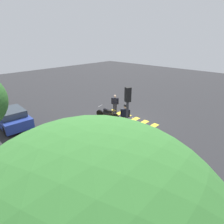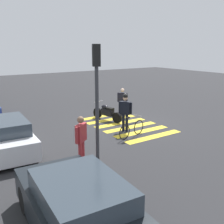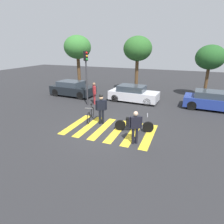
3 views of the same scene
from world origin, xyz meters
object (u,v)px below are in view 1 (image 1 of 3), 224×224
(traffic_light_pole, at_px, (127,114))
(officer_on_foot, at_px, (125,114))
(police_motorcycle, at_px, (107,114))
(car_white_van, at_px, (55,147))
(pedestrian_bystander, at_px, (115,146))
(car_black_suv, at_px, (148,206))
(leaning_bicycle, at_px, (132,128))
(officer_by_motorcycle, at_px, (115,103))
(car_blue_hatchback, at_px, (12,118))

(traffic_light_pole, bearing_deg, officer_on_foot, -49.90)
(police_motorcycle, bearing_deg, car_white_van, 105.98)
(pedestrian_bystander, xyz_separation_m, car_black_suv, (-3.17, 1.71, -0.35))
(leaning_bicycle, xyz_separation_m, officer_on_foot, (0.88, -0.26, 0.72))
(police_motorcycle, xyz_separation_m, car_black_suv, (-7.56, 5.59, 0.23))
(police_motorcycle, relative_size, officer_by_motorcycle, 1.28)
(pedestrian_bystander, relative_size, car_black_suv, 0.42)
(car_black_suv, xyz_separation_m, car_blue_hatchback, (11.93, 0.36, -0.02))
(pedestrian_bystander, distance_m, car_black_suv, 3.62)
(leaning_bicycle, bearing_deg, car_black_suv, 132.17)
(police_motorcycle, xyz_separation_m, car_white_van, (-1.67, 5.83, 0.21))
(officer_on_foot, distance_m, officer_by_motorcycle, 3.07)
(car_white_van, height_order, car_blue_hatchback, car_white_van)
(car_white_van, distance_m, traffic_light_pole, 4.47)
(police_motorcycle, height_order, pedestrian_bystander, pedestrian_bystander)
(leaning_bicycle, xyz_separation_m, car_black_suv, (-4.54, 5.01, 0.29))
(officer_on_foot, xyz_separation_m, car_blue_hatchback, (6.51, 5.63, -0.45))
(traffic_light_pole, bearing_deg, car_black_suv, 142.45)
(leaning_bicycle, xyz_separation_m, traffic_light_pole, (-1.78, 2.89, 2.41))
(car_black_suv, bearing_deg, police_motorcycle, -36.48)
(car_black_suv, xyz_separation_m, car_white_van, (5.89, 0.24, -0.02))
(officer_by_motorcycle, xyz_separation_m, traffic_light_pole, (-5.21, 4.84, 1.85))
(car_white_van, xyz_separation_m, traffic_light_pole, (-3.13, -2.36, 2.14))
(leaning_bicycle, bearing_deg, traffic_light_pole, 121.60)
(leaning_bicycle, relative_size, car_blue_hatchback, 0.42)
(officer_on_foot, bearing_deg, traffic_light_pole, 130.10)
(car_black_suv, height_order, traffic_light_pole, traffic_light_pole)
(officer_on_foot, xyz_separation_m, car_black_suv, (-5.42, 5.28, -0.43))
(police_motorcycle, bearing_deg, officer_by_motorcycle, -73.14)
(police_motorcycle, height_order, leaning_bicycle, police_motorcycle)
(police_motorcycle, bearing_deg, car_black_suv, 143.52)
(officer_on_foot, relative_size, car_blue_hatchback, 0.46)
(car_blue_hatchback, distance_m, traffic_light_pole, 9.74)
(police_motorcycle, relative_size, traffic_light_pole, 0.51)
(leaning_bicycle, bearing_deg, officer_by_motorcycle, -29.59)
(car_blue_hatchback, bearing_deg, officer_by_motorcycle, -118.38)
(car_blue_hatchback, bearing_deg, car_black_suv, -178.29)
(car_white_van, bearing_deg, pedestrian_bystander, -144.41)
(pedestrian_bystander, relative_size, car_white_van, 0.42)
(leaning_bicycle, bearing_deg, car_blue_hatchback, 36.01)
(officer_by_motorcycle, height_order, car_black_suv, officer_by_motorcycle)
(police_motorcycle, height_order, car_white_van, car_white_van)
(pedestrian_bystander, xyz_separation_m, traffic_light_pole, (-0.41, -0.42, 1.77))
(car_black_suv, distance_m, car_blue_hatchback, 11.94)
(officer_by_motorcycle, xyz_separation_m, car_black_suv, (-7.98, 6.97, -0.27))
(police_motorcycle, relative_size, pedestrian_bystander, 1.20)
(officer_on_foot, xyz_separation_m, pedestrian_bystander, (-2.25, 3.57, -0.08))
(police_motorcycle, bearing_deg, officer_on_foot, 171.65)
(leaning_bicycle, distance_m, officer_on_foot, 1.17)
(leaning_bicycle, bearing_deg, officer_on_foot, -16.65)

